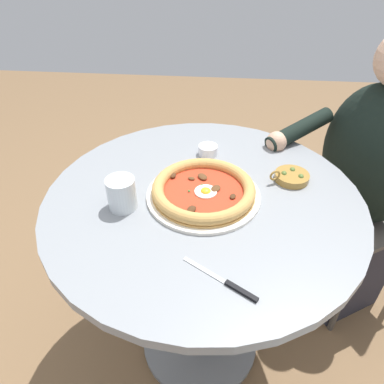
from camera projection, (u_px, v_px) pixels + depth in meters
ground_plane at (200, 342)px, 1.48m from camera, size 6.00×6.00×0.02m
dining_table at (202, 242)px, 1.12m from camera, size 0.89×0.89×0.76m
pizza_on_plate at (203, 191)px, 1.00m from camera, size 0.32×0.32×0.04m
water_glass at (122, 195)px, 0.95m from camera, size 0.08×0.08×0.09m
steak_knife at (230, 285)px, 0.76m from camera, size 0.11×0.17×0.01m
ramekin_capers at (208, 150)px, 1.17m from camera, size 0.06×0.06×0.03m
olive_pan at (291, 176)px, 1.06m from camera, size 0.10×0.12×0.05m
diner_person at (353, 202)px, 1.38m from camera, size 0.45×0.59×1.13m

